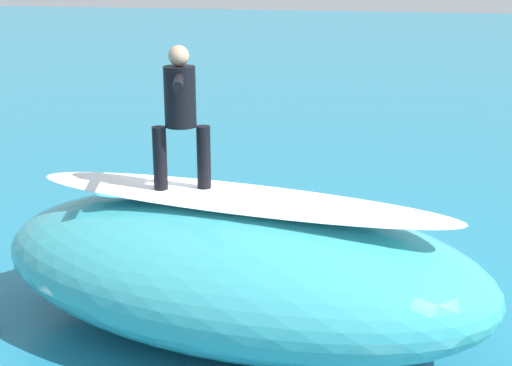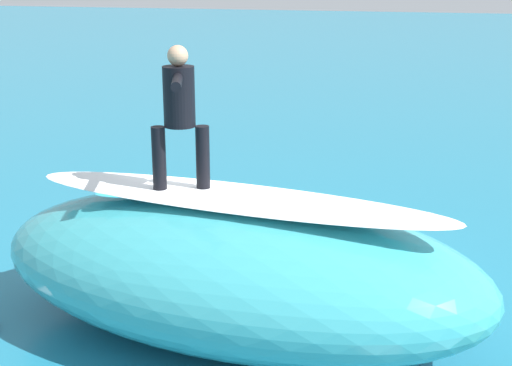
# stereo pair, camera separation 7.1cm
# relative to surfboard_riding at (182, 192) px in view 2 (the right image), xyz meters

# --- Properties ---
(ground_plane) EXTENTS (120.00, 120.00, 0.00)m
(ground_plane) POSITION_rel_surfboard_riding_xyz_m (-0.72, -1.59, -1.74)
(ground_plane) COLOR teal
(wave_crest) EXTENTS (6.52, 3.85, 1.71)m
(wave_crest) POSITION_rel_surfboard_riding_xyz_m (-0.68, 0.09, -0.89)
(wave_crest) COLOR teal
(wave_crest) RESTS_ON ground_plane
(wave_foam_lip) EXTENTS (5.34, 1.75, 0.08)m
(wave_foam_lip) POSITION_rel_surfboard_riding_xyz_m (-0.68, 0.09, 0.01)
(wave_foam_lip) COLOR white
(wave_foam_lip) RESTS_ON wave_crest
(surfboard_riding) EXTENTS (2.12, 1.11, 0.06)m
(surfboard_riding) POSITION_rel_surfboard_riding_xyz_m (0.00, 0.00, 0.00)
(surfboard_riding) COLOR #33B2D1
(surfboard_riding) RESTS_ON wave_crest
(surfer_riding) EXTENTS (0.66, 1.58, 1.71)m
(surfer_riding) POSITION_rel_surfboard_riding_xyz_m (-0.00, -0.00, 1.03)
(surfer_riding) COLOR black
(surfer_riding) RESTS_ON surfboard_riding
(surfboard_paddling) EXTENTS (1.13, 2.34, 0.07)m
(surfboard_paddling) POSITION_rel_surfboard_riding_xyz_m (-0.94, -3.60, -1.71)
(surfboard_paddling) COLOR #EAE5C6
(surfboard_paddling) RESTS_ON ground_plane
(surfer_paddling) EXTENTS (0.66, 1.67, 0.30)m
(surfer_paddling) POSITION_rel_surfboard_riding_xyz_m (-0.97, -3.48, -1.54)
(surfer_paddling) COLOR black
(surfer_paddling) RESTS_ON surfboard_paddling
(foam_patch_near) EXTENTS (1.08, 1.13, 0.09)m
(foam_patch_near) POSITION_rel_surfboard_riding_xyz_m (1.57, -3.31, -1.70)
(foam_patch_near) COLOR white
(foam_patch_near) RESTS_ON ground_plane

